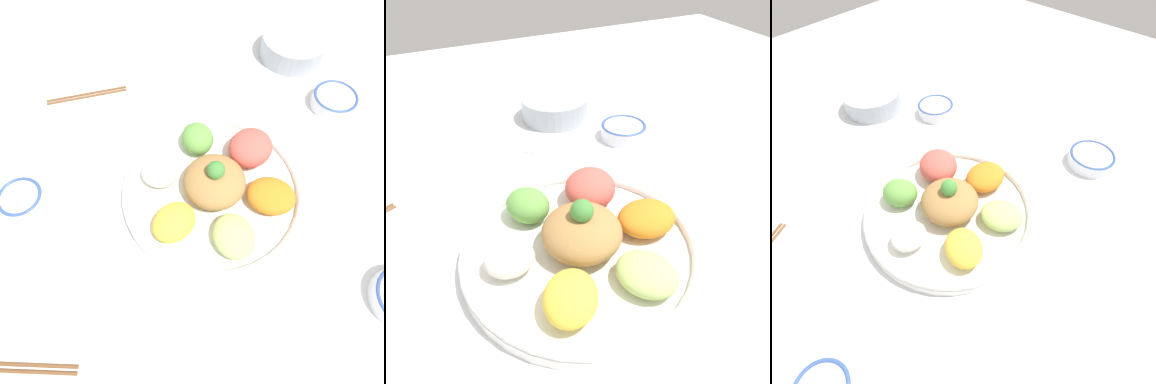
{
  "view_description": "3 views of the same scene",
  "coord_description": "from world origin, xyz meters",
  "views": [
    {
      "loc": [
        0.02,
        0.31,
        0.62
      ],
      "look_at": [
        0.07,
        0.0,
        0.03
      ],
      "focal_mm": 30.0,
      "sensor_mm": 36.0,
      "label": 1
    },
    {
      "loc": [
        0.21,
        0.36,
        0.46
      ],
      "look_at": [
        0.01,
        -0.06,
        0.09
      ],
      "focal_mm": 35.0,
      "sensor_mm": 36.0,
      "label": 2
    },
    {
      "loc": [
        0.34,
        0.3,
        0.6
      ],
      "look_at": [
        -0.02,
        -0.02,
        0.04
      ],
      "focal_mm": 30.0,
      "sensor_mm": 36.0,
      "label": 3
    }
  ],
  "objects": [
    {
      "name": "sauce_bowl_dark",
      "position": [
        -0.23,
        -0.32,
        0.02
      ],
      "size": [
        0.11,
        0.11,
        0.04
      ],
      "color": "white",
      "rests_on": "ground_plane"
    },
    {
      "name": "salad_platter",
      "position": [
        0.03,
        -0.02,
        0.03
      ],
      "size": [
        0.39,
        0.39,
        0.12
      ],
      "color": "white",
      "rests_on": "ground_plane"
    },
    {
      "name": "ground_plane",
      "position": [
        0.0,
        0.0,
        0.0
      ],
      "size": [
        2.4,
        2.4,
        0.0
      ],
      "primitive_type": "plane",
      "color": "white"
    },
    {
      "name": "side_serving_bowl",
      "position": [
        -0.12,
        -0.49,
        0.03
      ],
      "size": [
        0.17,
        0.17,
        0.06
      ],
      "color": "#A8B2BC",
      "rests_on": "ground_plane"
    },
    {
      "name": "serving_spoon_extra",
      "position": [
        -0.05,
        -0.31,
        0.0
      ],
      "size": [
        0.11,
        0.1,
        0.01
      ],
      "rotation": [
        0.0,
        0.0,
        5.54
      ],
      "color": "silver",
      "rests_on": "ground_plane"
    }
  ]
}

